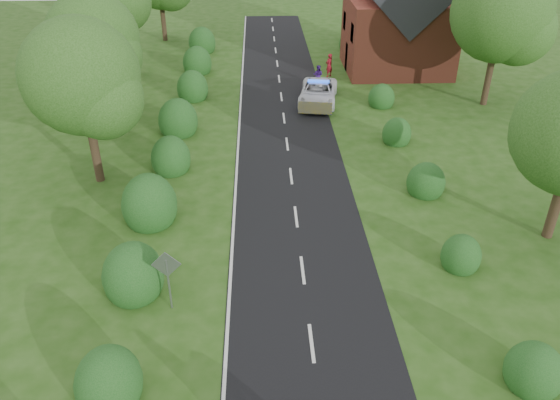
{
  "coord_description": "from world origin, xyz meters",
  "views": [
    {
      "loc": [
        -1.63,
        -13.4,
        13.77
      ],
      "look_at": [
        -0.77,
        7.41,
        1.3
      ],
      "focal_mm": 35.0,
      "sensor_mm": 36.0,
      "label": 1
    }
  ],
  "objects_px": {
    "police_van": "(318,93)",
    "pedestrian_red": "(329,65)",
    "road_sign": "(167,272)",
    "pedestrian_purple": "(318,75)"
  },
  "relations": [
    {
      "from": "road_sign",
      "to": "pedestrian_purple",
      "type": "distance_m",
      "value": 25.73
    },
    {
      "from": "pedestrian_red",
      "to": "pedestrian_purple",
      "type": "distance_m",
      "value": 2.25
    },
    {
      "from": "pedestrian_red",
      "to": "police_van",
      "type": "bearing_deg",
      "value": 35.02
    },
    {
      "from": "police_van",
      "to": "pedestrian_purple",
      "type": "distance_m",
      "value": 3.8
    },
    {
      "from": "road_sign",
      "to": "police_van",
      "type": "bearing_deg",
      "value": 70.09
    },
    {
      "from": "road_sign",
      "to": "pedestrian_red",
      "type": "distance_m",
      "value": 27.93
    },
    {
      "from": "pedestrian_red",
      "to": "pedestrian_purple",
      "type": "bearing_deg",
      "value": 20.59
    },
    {
      "from": "road_sign",
      "to": "pedestrian_purple",
      "type": "bearing_deg",
      "value": 72.17
    },
    {
      "from": "police_van",
      "to": "pedestrian_red",
      "type": "distance_m",
      "value": 5.93
    },
    {
      "from": "road_sign",
      "to": "police_van",
      "type": "relative_size",
      "value": 0.44
    }
  ]
}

